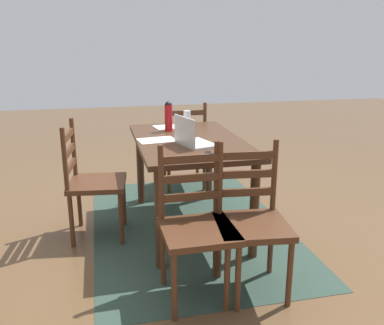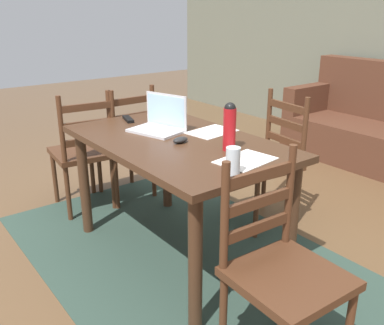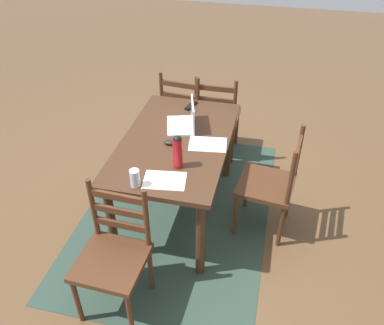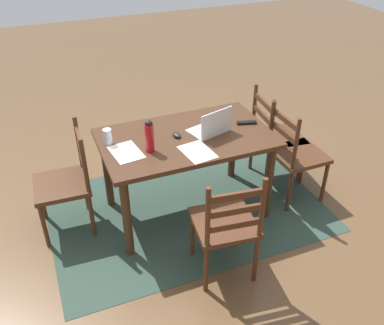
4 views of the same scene
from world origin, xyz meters
name	(u,v)px [view 1 (image 1 of 4)]	position (x,y,z in m)	size (l,w,h in m)	color
ground_plane	(189,226)	(0.00, 0.00, 0.00)	(14.00, 14.00, 0.00)	brown
area_rug	(189,225)	(0.00, 0.00, 0.00)	(2.44, 1.62, 0.01)	#2D4238
dining_table	(189,152)	(0.00, 0.00, 0.67)	(1.41, 0.85, 0.78)	#422819
chair_right_near	(184,146)	(1.00, -0.17, 0.46)	(0.46, 0.46, 0.95)	#4C2B19
chair_far_head	(92,182)	(0.01, 0.80, 0.46)	(0.49, 0.49, 0.95)	#4C2B19
chair_left_near	(250,222)	(-1.00, -0.17, 0.46)	(0.48, 0.48, 0.95)	#4C2B19
chair_left_far	(197,227)	(-1.00, 0.17, 0.46)	(0.44, 0.44, 0.95)	#4C2B19
laptop	(191,138)	(-0.22, 0.03, 0.84)	(0.37, 0.30, 0.23)	silver
water_bottle	(169,116)	(0.34, 0.11, 0.92)	(0.07, 0.07, 0.27)	#A81419
drinking_glass	(187,117)	(0.62, -0.12, 0.84)	(0.07, 0.07, 0.13)	silver
computer_mouse	(190,135)	(0.07, -0.03, 0.79)	(0.06, 0.10, 0.03)	black
tv_remote	(208,156)	(-0.57, -0.01, 0.79)	(0.04, 0.17, 0.02)	black
paper_stack_left	(157,140)	(0.01, 0.26, 0.78)	(0.21, 0.30, 0.00)	white
paper_stack_right	(171,127)	(0.52, 0.06, 0.78)	(0.21, 0.30, 0.00)	white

